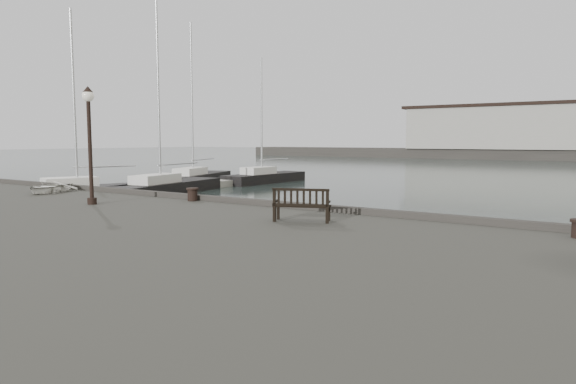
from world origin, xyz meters
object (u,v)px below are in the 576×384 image
(yacht_d, at_px, (265,180))
(bollard_left, at_px, (192,194))
(dinghy, at_px, (49,187))
(bench, at_px, (302,211))
(lamp_post, at_px, (89,129))
(yacht_b, at_px, (196,180))
(yacht_c, at_px, (166,190))
(yacht_a, at_px, (85,195))

(yacht_d, bearing_deg, bollard_left, -56.44)
(dinghy, relative_size, yacht_d, 0.20)
(bench, distance_m, bollard_left, 5.94)
(bench, xyz_separation_m, lamp_post, (-7.77, -0.80, 2.22))
(lamp_post, xyz_separation_m, yacht_b, (-16.08, 21.63, -3.81))
(yacht_b, bearing_deg, bench, -60.62)
(bench, distance_m, dinghy, 12.55)
(lamp_post, height_order, yacht_c, yacht_c)
(yacht_a, bearing_deg, bench, -2.69)
(bollard_left, xyz_separation_m, yacht_a, (-15.75, 6.58, -1.55))
(bench, bearing_deg, yacht_b, 116.78)
(bollard_left, xyz_separation_m, yacht_d, (-13.73, 23.02, -1.56))
(dinghy, bearing_deg, yacht_b, 95.96)
(bollard_left, relative_size, yacht_d, 0.04)
(yacht_a, bearing_deg, yacht_b, 119.61)
(bollard_left, relative_size, dinghy, 0.20)
(yacht_a, relative_size, yacht_b, 0.88)
(dinghy, distance_m, yacht_a, 11.92)
(yacht_a, bearing_deg, yacht_c, 88.48)
(bollard_left, distance_m, yacht_d, 26.84)
(bench, bearing_deg, bollard_left, 140.53)
(dinghy, bearing_deg, bench, -25.79)
(yacht_a, bearing_deg, bollard_left, -4.06)
(bench, xyz_separation_m, yacht_a, (-21.42, 8.36, -1.59))
(lamp_post, relative_size, yacht_c, 0.28)
(bench, height_order, yacht_d, yacht_d)
(lamp_post, xyz_separation_m, yacht_c, (-11.82, 14.19, -3.81))
(bollard_left, bearing_deg, lamp_post, -129.08)
(dinghy, height_order, yacht_d, yacht_d)
(yacht_a, xyz_separation_m, yacht_b, (-2.42, 12.47, 0.01))
(bollard_left, xyz_separation_m, yacht_c, (-13.91, 11.61, -1.54))
(bench, relative_size, yacht_d, 0.14)
(dinghy, height_order, yacht_a, yacht_a)
(dinghy, xyz_separation_m, yacht_a, (-8.89, 7.79, -1.56))
(lamp_post, distance_m, yacht_b, 27.22)
(yacht_b, bearing_deg, yacht_d, 22.25)
(yacht_a, xyz_separation_m, yacht_c, (1.84, 5.03, 0.00))
(lamp_post, xyz_separation_m, yacht_a, (-13.66, 9.16, -3.81))
(yacht_c, relative_size, yacht_d, 1.22)
(yacht_c, bearing_deg, bench, -43.85)
(bollard_left, bearing_deg, dinghy, -170.01)
(yacht_c, bearing_deg, lamp_post, -59.71)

